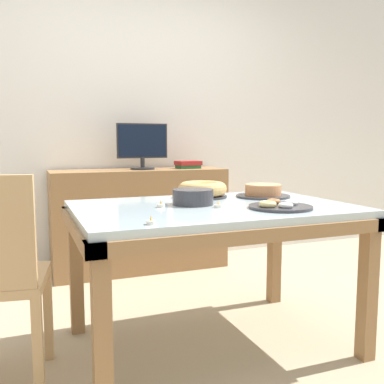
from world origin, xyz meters
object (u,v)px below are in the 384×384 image
object	(u,v)px
cake_chocolate_round	(263,192)
tealight_left_edge	(151,222)
tealight_near_cakes	(218,206)
tealight_right_edge	(161,205)
book_stack	(188,164)
computer_monitor	(142,146)
pastry_platter	(280,206)
plate_stack	(193,197)
cake_golden_bundt	(202,190)

from	to	relation	value
cake_chocolate_round	tealight_left_edge	bearing A→B (deg)	-145.87
tealight_near_cakes	tealight_right_edge	distance (m)	0.28
book_stack	tealight_near_cakes	distance (m)	1.64
cake_chocolate_round	tealight_near_cakes	world-z (taller)	cake_chocolate_round
computer_monitor	pastry_platter	distance (m)	1.73
book_stack	tealight_left_edge	bearing A→B (deg)	-115.08
computer_monitor	tealight_left_edge	distance (m)	1.94
tealight_near_cakes	tealight_right_edge	bearing A→B (deg)	155.74
plate_stack	tealight_right_edge	bearing A→B (deg)	-170.96
tealight_right_edge	tealight_near_cakes	bearing A→B (deg)	-24.26
plate_stack	tealight_near_cakes	xyz separation A→B (m)	(0.08, -0.14, -0.03)
tealight_right_edge	cake_chocolate_round	bearing A→B (deg)	13.63
book_stack	plate_stack	distance (m)	1.52
cake_chocolate_round	tealight_right_edge	distance (m)	0.69
cake_chocolate_round	plate_stack	size ratio (longest dim) A/B	1.49
plate_stack	book_stack	bearing A→B (deg)	69.87
cake_chocolate_round	tealight_right_edge	size ratio (longest dim) A/B	7.81
book_stack	cake_chocolate_round	xyz separation A→B (m)	(-0.03, -1.29, -0.10)
cake_golden_bundt	tealight_near_cakes	world-z (taller)	cake_golden_bundt
tealight_near_cakes	tealight_left_edge	bearing A→B (deg)	-145.42
computer_monitor	book_stack	xyz separation A→B (m)	(0.40, 0.00, -0.16)
cake_golden_bundt	pastry_platter	xyz separation A→B (m)	(0.18, -0.52, -0.03)
computer_monitor	tealight_left_edge	size ratio (longest dim) A/B	10.60
cake_chocolate_round	pastry_platter	distance (m)	0.44
pastry_platter	tealight_right_edge	bearing A→B (deg)	154.72
tealight_left_edge	cake_golden_bundt	bearing A→B (deg)	53.40
cake_chocolate_round	tealight_left_edge	distance (m)	1.02
tealight_right_edge	tealight_left_edge	distance (m)	0.44
cake_golden_bundt	tealight_left_edge	distance (m)	0.85
computer_monitor	pastry_platter	xyz separation A→B (m)	(0.22, -1.70, -0.27)
computer_monitor	tealight_left_edge	world-z (taller)	computer_monitor
cake_golden_bundt	book_stack	bearing A→B (deg)	72.80
plate_stack	tealight_left_edge	world-z (taller)	plate_stack
computer_monitor	book_stack	bearing A→B (deg)	0.20
cake_golden_bundt	tealight_left_edge	size ratio (longest dim) A/B	7.06
cake_chocolate_round	plate_stack	bearing A→B (deg)	-164.74
cake_golden_bundt	plate_stack	size ratio (longest dim) A/B	1.35
computer_monitor	pastry_platter	world-z (taller)	computer_monitor
cake_chocolate_round	tealight_right_edge	world-z (taller)	cake_chocolate_round
computer_monitor	cake_golden_bundt	world-z (taller)	computer_monitor
cake_chocolate_round	plate_stack	distance (m)	0.51
cake_golden_bundt	tealight_right_edge	xyz separation A→B (m)	(-0.34, -0.27, -0.04)
computer_monitor	cake_chocolate_round	xyz separation A→B (m)	(0.38, -1.29, -0.25)
tealight_left_edge	pastry_platter	bearing A→B (deg)	13.23
computer_monitor	cake_chocolate_round	distance (m)	1.37
plate_stack	tealight_near_cakes	bearing A→B (deg)	-62.29
tealight_near_cakes	book_stack	bearing A→B (deg)	74.11
book_stack	tealight_right_edge	xyz separation A→B (m)	(-0.70, -1.45, -0.12)
plate_stack	tealight_near_cakes	world-z (taller)	plate_stack
tealight_right_edge	pastry_platter	bearing A→B (deg)	-25.28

